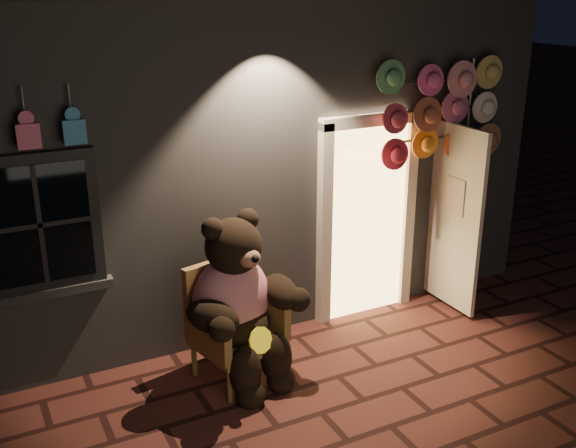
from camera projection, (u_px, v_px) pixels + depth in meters
ground at (322, 413)px, 5.69m from camera, size 60.00×60.00×0.00m
shop_building at (167, 126)px, 8.45m from camera, size 7.30×5.95×3.51m
wicker_armchair at (232, 321)px, 6.12m from camera, size 0.86×0.81×1.06m
teddy_bear at (239, 303)px, 5.94m from camera, size 1.15×1.01×1.62m
hat_rack at (442, 113)px, 6.93m from camera, size 1.53×0.22×2.70m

